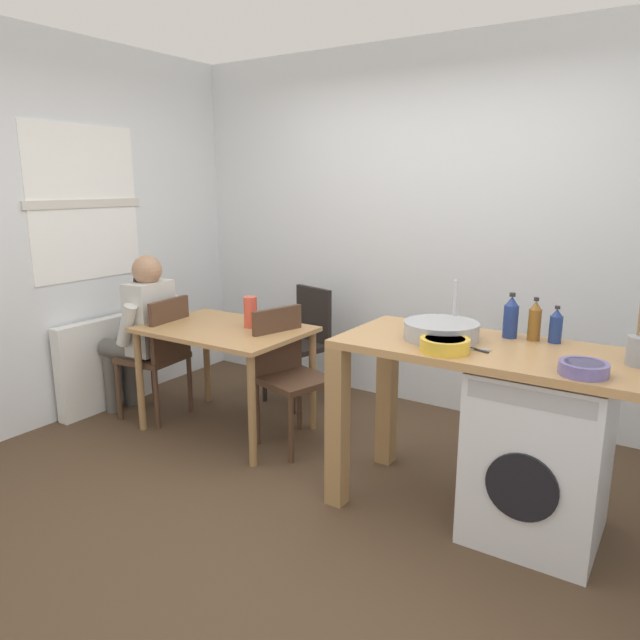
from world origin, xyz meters
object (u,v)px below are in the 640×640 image
at_px(colander, 584,368).
at_px(dining_table, 225,341).
at_px(chair_opposite, 288,369).
at_px(bottle_tall_green, 511,318).
at_px(chair_person_seat, 160,351).
at_px(mixing_bowl, 445,344).
at_px(bottle_squat_brown, 535,321).
at_px(bottle_clear_small, 556,326).
at_px(chair_spare_by_wall, 303,338).
at_px(seated_person, 142,327).
at_px(vase, 250,312).
at_px(washing_machine, 539,453).
at_px(utensil_crock, 640,350).

bearing_deg(colander, dining_table, 171.41).
xyz_separation_m(chair_opposite, bottle_tall_green, (1.40, 0.03, 0.52)).
height_order(chair_person_seat, chair_opposite, same).
height_order(chair_opposite, mixing_bowl, mixing_bowl).
relative_size(chair_opposite, colander, 4.50).
bearing_deg(bottle_squat_brown, chair_opposite, -178.55).
xyz_separation_m(dining_table, mixing_bowl, (1.69, -0.33, 0.31)).
bearing_deg(bottle_clear_small, chair_opposite, -178.34).
height_order(bottle_tall_green, bottle_squat_brown, bottle_tall_green).
xyz_separation_m(chair_spare_by_wall, seated_person, (-0.83, -0.88, 0.16)).
height_order(chair_spare_by_wall, seated_person, seated_person).
relative_size(chair_spare_by_wall, vase, 4.25).
bearing_deg(chair_spare_by_wall, chair_opposite, 132.68).
distance_m(bottle_squat_brown, mixing_bowl, 0.53).
bearing_deg(chair_opposite, chair_spare_by_wall, -137.16).
relative_size(dining_table, bottle_clear_small, 5.88).
bearing_deg(chair_person_seat, chair_opposite, -86.68).
xyz_separation_m(dining_table, washing_machine, (2.12, -0.13, -0.21)).
height_order(chair_opposite, bottle_clear_small, bottle_clear_small).
bearing_deg(colander, chair_person_seat, 174.88).
bearing_deg(vase, chair_person_seat, -164.53).
xyz_separation_m(bottle_tall_green, colander, (0.43, -0.44, -0.07)).
xyz_separation_m(chair_opposite, utensil_crock, (2.01, -0.15, 0.48)).
relative_size(dining_table, chair_opposite, 1.22).
xyz_separation_m(washing_machine, bottle_tall_green, (-0.24, 0.23, 0.60)).
distance_m(chair_spare_by_wall, utensil_crock, 2.56).
bearing_deg(washing_machine, chair_spare_by_wall, 155.71).
distance_m(washing_machine, vase, 2.03).
distance_m(chair_spare_by_wall, seated_person, 1.22).
relative_size(chair_opposite, vase, 4.25).
relative_size(chair_person_seat, utensil_crock, 3.00).
bearing_deg(washing_machine, utensil_crock, 8.10).
bearing_deg(utensil_crock, chair_person_seat, -179.73).
xyz_separation_m(dining_table, chair_opposite, (0.48, 0.07, -0.14)).
height_order(chair_spare_by_wall, washing_machine, chair_spare_by_wall).
height_order(washing_machine, colander, colander).
relative_size(washing_machine, bottle_squat_brown, 3.90).
bearing_deg(chair_person_seat, mixing_bowl, -101.72).
bearing_deg(bottle_clear_small, seated_person, -175.39).
height_order(chair_opposite, colander, colander).
bearing_deg(bottle_squat_brown, bottle_clear_small, 4.83).
xyz_separation_m(chair_person_seat, washing_machine, (2.66, -0.04, -0.08)).
bearing_deg(dining_table, bottle_squat_brown, 3.12).
bearing_deg(colander, seated_person, 175.45).
bearing_deg(washing_machine, vase, 173.32).
distance_m(dining_table, chair_opposite, 0.50).
bearing_deg(dining_table, bottle_clear_small, 3.20).
bearing_deg(bottle_squat_brown, seated_person, -175.40).
height_order(chair_person_seat, chair_spare_by_wall, same).
xyz_separation_m(chair_person_seat, utensil_crock, (3.03, 0.01, 0.48)).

